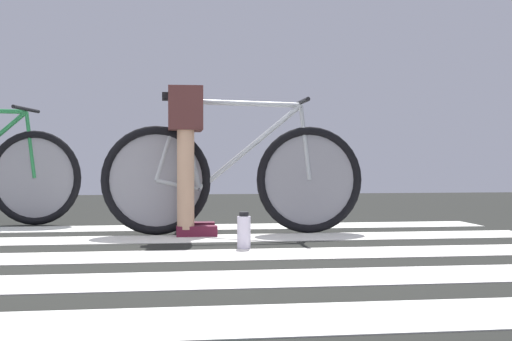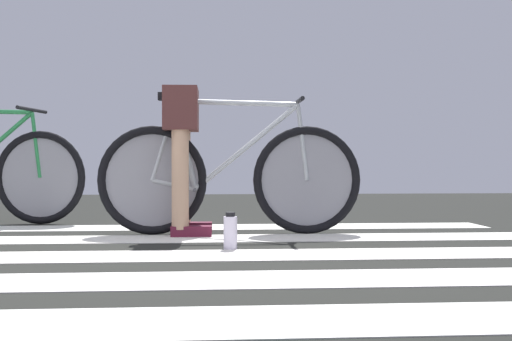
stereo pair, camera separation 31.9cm
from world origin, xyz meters
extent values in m
cube|color=black|center=(0.00, 0.00, 0.01)|extent=(18.00, 14.00, 0.02)
cube|color=silver|center=(0.09, -1.27, 0.02)|extent=(5.20, 0.44, 0.00)
cube|color=silver|center=(-0.05, -0.52, 0.02)|extent=(5.20, 0.44, 0.00)
cube|color=silver|center=(-0.07, 0.23, 0.02)|extent=(5.20, 0.44, 0.00)
cube|color=silver|center=(0.08, 1.02, 0.02)|extent=(5.20, 0.44, 0.00)
cube|color=silver|center=(0.06, 1.78, 0.02)|extent=(5.20, 0.44, 0.00)
torus|color=black|center=(0.25, 1.29, 0.38)|extent=(0.72, 0.07, 0.72)
torus|color=black|center=(1.27, 1.27, 0.38)|extent=(0.72, 0.07, 0.72)
cylinder|color=gray|center=(0.25, 1.29, 0.38)|extent=(0.61, 0.02, 0.61)
cylinder|color=gray|center=(1.27, 1.27, 0.38)|extent=(0.61, 0.02, 0.61)
cylinder|color=#B2B9BD|center=(0.81, 1.28, 0.89)|extent=(0.80, 0.05, 0.05)
cylinder|color=#B2B9BD|center=(0.87, 1.28, 0.60)|extent=(0.70, 0.05, 0.59)
cylinder|color=#B2B9BD|center=(0.47, 1.29, 0.61)|extent=(0.15, 0.04, 0.59)
cylinder|color=#B2B9BD|center=(0.39, 1.29, 0.35)|extent=(0.29, 0.03, 0.09)
cylinder|color=#B2B9BD|center=(0.33, 1.29, 0.64)|extent=(0.18, 0.03, 0.53)
cylinder|color=#B2B9BD|center=(1.24, 1.27, 0.63)|extent=(0.09, 0.03, 0.50)
cube|color=black|center=(0.41, 1.29, 0.93)|extent=(0.24, 0.10, 0.05)
cylinder|color=black|center=(1.21, 1.27, 0.90)|extent=(0.04, 0.52, 0.03)
cylinder|color=#4C4C51|center=(0.53, 1.28, 0.32)|extent=(0.03, 0.34, 0.02)
cylinder|color=tan|center=(0.45, 1.43, 0.51)|extent=(0.11, 0.11, 0.87)
cylinder|color=tan|center=(0.44, 1.15, 0.51)|extent=(0.11, 0.11, 0.87)
cube|color=#4D2826|center=(0.44, 1.29, 0.84)|extent=(0.23, 0.41, 0.28)
cube|color=#59172B|center=(0.52, 1.42, 0.06)|extent=(0.26, 0.11, 0.07)
cube|color=#59172B|center=(0.51, 1.14, 0.06)|extent=(0.26, 0.11, 0.07)
torus|color=black|center=(-0.66, 2.14, 0.38)|extent=(0.71, 0.18, 0.72)
cylinder|color=gray|center=(-0.66, 2.14, 0.38)|extent=(0.60, 0.11, 0.61)
cylinder|color=#2A8647|center=(-0.69, 2.15, 0.63)|extent=(0.09, 0.04, 0.50)
cylinder|color=black|center=(-0.72, 2.15, 0.90)|extent=(0.12, 0.52, 0.03)
cylinder|color=white|center=(0.73, 0.48, 0.11)|extent=(0.07, 0.07, 0.18)
cylinder|color=black|center=(0.73, 0.48, 0.21)|extent=(0.05, 0.05, 0.02)
camera|label=1|loc=(0.26, -3.38, 0.50)|focal=49.62mm
camera|label=2|loc=(0.57, -3.38, 0.50)|focal=49.62mm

